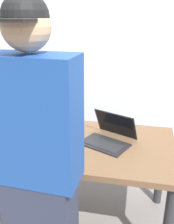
# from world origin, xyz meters

# --- Properties ---
(ground_plane) EXTENTS (8.00, 8.00, 0.00)m
(ground_plane) POSITION_xyz_m (0.00, 0.00, 0.00)
(ground_plane) COLOR slate
(ground_plane) RESTS_ON ground
(desk) EXTENTS (1.29, 0.83, 0.75)m
(desk) POSITION_xyz_m (0.00, 0.00, 0.64)
(desk) COLOR brown
(desk) RESTS_ON ground
(laptop) EXTENTS (0.45, 0.43, 0.22)m
(laptop) POSITION_xyz_m (0.14, 0.04, 0.80)
(laptop) COLOR black
(laptop) RESTS_ON desk
(beer_bottle_brown) EXTENTS (0.06, 0.06, 0.33)m
(beer_bottle_brown) POSITION_xyz_m (-0.43, 0.13, 0.87)
(beer_bottle_brown) COLOR #1E5123
(beer_bottle_brown) RESTS_ON desk
(beer_bottle_dark) EXTENTS (0.06, 0.06, 0.33)m
(beer_bottle_dark) POSITION_xyz_m (-0.29, 0.16, 0.87)
(beer_bottle_dark) COLOR #333333
(beer_bottle_dark) RESTS_ON desk
(beer_bottle_amber) EXTENTS (0.07, 0.07, 0.32)m
(beer_bottle_amber) POSITION_xyz_m (-0.30, 0.04, 0.87)
(beer_bottle_amber) COLOR #472B14
(beer_bottle_amber) RESTS_ON desk
(person_figure) EXTENTS (0.46, 0.31, 1.75)m
(person_figure) POSITION_xyz_m (-0.15, -0.64, 0.89)
(person_figure) COLOR #2D3347
(person_figure) RESTS_ON ground
(coffee_mug) EXTENTS (0.12, 0.08, 0.10)m
(coffee_mug) POSITION_xyz_m (-0.51, -0.03, 0.80)
(coffee_mug) COLOR white
(coffee_mug) RESTS_ON desk
(back_wall) EXTENTS (6.00, 0.10, 2.60)m
(back_wall) POSITION_xyz_m (0.00, 0.92, 1.30)
(back_wall) COLOR silver
(back_wall) RESTS_ON ground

